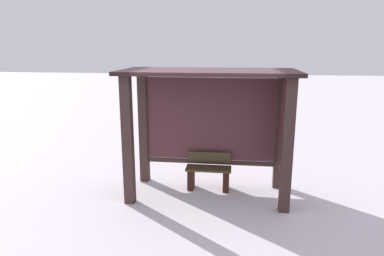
# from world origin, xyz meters

# --- Properties ---
(ground_plane) EXTENTS (60.00, 60.00, 0.00)m
(ground_plane) POSITION_xyz_m (0.00, 0.00, 0.00)
(ground_plane) COLOR silver
(bus_shelter) EXTENTS (3.24, 1.51, 2.45)m
(bus_shelter) POSITION_xyz_m (0.11, 0.20, 1.65)
(bus_shelter) COLOR #3C2A25
(bus_shelter) RESTS_ON ground
(bench_left_inside) EXTENTS (0.92, 0.37, 0.75)m
(bench_left_inside) POSITION_xyz_m (0.00, 0.27, 0.33)
(bench_left_inside) COLOR #463A22
(bench_left_inside) RESTS_ON ground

